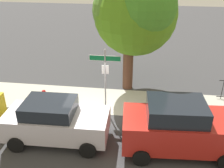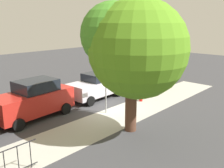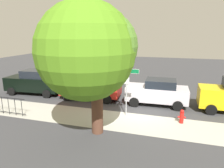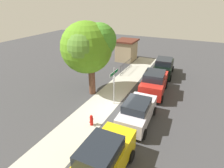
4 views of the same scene
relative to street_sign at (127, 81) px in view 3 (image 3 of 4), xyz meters
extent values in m
plane|color=#38383A|center=(-0.36, -0.40, -2.11)|extent=(60.00, 60.00, 0.00)
cube|color=#A8A69A|center=(1.64, 0.90, -2.11)|extent=(24.00, 2.60, 0.00)
cylinder|color=#9EA0A5|center=(0.00, 0.00, -0.55)|extent=(0.07, 0.07, 3.11)
cube|color=#0F723D|center=(0.00, 0.00, 0.58)|extent=(1.39, 0.02, 0.22)
cube|color=white|center=(0.00, 0.00, 0.58)|extent=(1.42, 0.02, 0.25)
cube|color=silver|center=(0.00, 0.02, 0.03)|extent=(0.32, 0.02, 0.42)
cylinder|color=brown|center=(0.86, 2.52, -0.86)|extent=(0.56, 0.56, 2.50)
sphere|color=#51871C|center=(1.14, 3.06, 1.93)|extent=(4.36, 4.36, 4.36)
sphere|color=#418424|center=(1.71, 2.15, 2.51)|extent=(2.88, 2.88, 2.88)
sphere|color=#51802B|center=(0.42, 2.88, 2.14)|extent=(3.01, 3.01, 3.01)
sphere|color=#467428|center=(0.96, 3.26, 1.42)|extent=(2.83, 2.83, 2.83)
cylinder|color=black|center=(-4.88, -1.54, -1.79)|extent=(0.64, 0.22, 0.64)
cylinder|color=black|center=(-4.88, -3.25, -1.79)|extent=(0.64, 0.22, 0.64)
cube|color=silver|center=(-1.56, -2.47, -1.33)|extent=(4.12, 1.83, 0.93)
cube|color=black|center=(-1.80, -2.47, -0.60)|extent=(1.99, 1.57, 0.52)
cylinder|color=black|center=(-0.19, -1.57, -1.79)|extent=(0.64, 0.23, 0.64)
cylinder|color=black|center=(-0.15, -3.30, -1.79)|extent=(0.64, 0.23, 0.64)
cylinder|color=black|center=(-2.96, -1.63, -1.79)|extent=(0.64, 0.23, 0.64)
cylinder|color=black|center=(-2.92, -3.37, -1.79)|extent=(0.64, 0.23, 0.64)
cube|color=#B1221A|center=(3.24, -2.42, -1.21)|extent=(4.47, 2.14, 1.15)
cube|color=black|center=(2.98, -2.44, -0.33)|extent=(2.19, 1.77, 0.62)
cylinder|color=black|center=(4.66, -1.40, -1.79)|extent=(0.65, 0.26, 0.64)
cylinder|color=black|center=(4.78, -3.25, -1.79)|extent=(0.65, 0.26, 0.64)
cylinder|color=black|center=(1.70, -1.59, -1.79)|extent=(0.65, 0.26, 0.64)
cylinder|color=black|center=(1.83, -3.45, -1.79)|extent=(0.65, 0.26, 0.64)
cube|color=black|center=(8.04, -2.31, -1.27)|extent=(4.56, 2.13, 1.04)
cube|color=black|center=(7.78, -2.33, -0.46)|extent=(2.25, 1.74, 0.57)
cylinder|color=black|center=(9.48, -1.30, -1.79)|extent=(0.65, 0.27, 0.64)
cylinder|color=black|center=(9.62, -3.10, -1.79)|extent=(0.65, 0.27, 0.64)
cylinder|color=black|center=(6.47, -1.53, -1.79)|extent=(0.65, 0.27, 0.64)
cylinder|color=black|center=(6.61, -3.33, -1.79)|extent=(0.65, 0.27, 0.64)
cylinder|color=black|center=(7.49, 1.90, -1.99)|extent=(3.78, 0.04, 0.04)
cylinder|color=black|center=(5.84, 1.90, -1.59)|extent=(0.03, 0.03, 1.05)
cylinder|color=black|center=(6.31, 1.90, -1.59)|extent=(0.03, 0.03, 1.05)
cylinder|color=black|center=(6.78, 1.90, -1.59)|extent=(0.03, 0.03, 1.05)
cylinder|color=black|center=(7.25, 1.90, -1.59)|extent=(0.03, 0.03, 1.05)
cylinder|color=red|center=(-3.15, 0.20, -1.80)|extent=(0.22, 0.22, 0.62)
sphere|color=red|center=(-3.15, 0.20, -1.43)|extent=(0.20, 0.20, 0.20)
cylinder|color=red|center=(-3.31, 0.20, -1.77)|extent=(0.10, 0.09, 0.09)
cylinder|color=red|center=(-2.99, 0.20, -1.77)|extent=(0.10, 0.09, 0.09)
camera|label=1|loc=(1.72, -10.54, 4.68)|focal=41.35mm
camera|label=2|loc=(9.64, 9.45, 3.07)|focal=39.34mm
camera|label=3|loc=(-2.53, 11.28, 2.72)|focal=33.08mm
camera|label=4|loc=(-11.77, -5.41, 5.65)|focal=29.66mm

